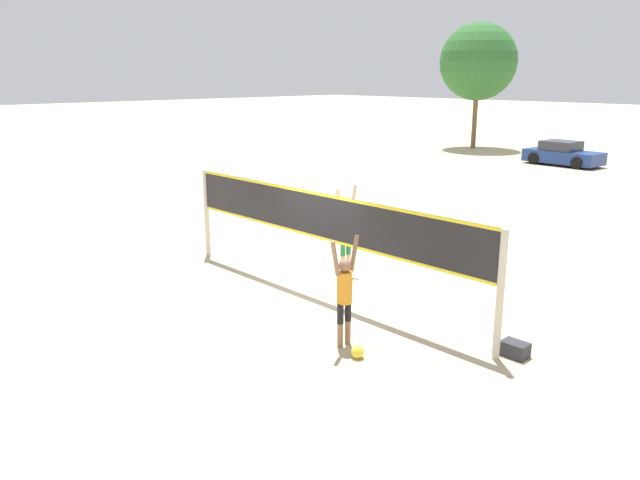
# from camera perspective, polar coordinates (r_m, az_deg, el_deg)

# --- Properties ---
(ground_plane) EXTENTS (200.00, 200.00, 0.00)m
(ground_plane) POSITION_cam_1_polar(r_m,az_deg,el_deg) (14.13, 0.00, -5.05)
(ground_plane) COLOR #C6B28C
(volleyball_net) EXTENTS (9.08, 0.13, 2.34)m
(volleyball_net) POSITION_cam_1_polar(r_m,az_deg,el_deg) (13.66, 0.00, 1.44)
(volleyball_net) COLOR beige
(volleyball_net) RESTS_ON ground_plane
(player_spiker) EXTENTS (0.28, 0.69, 2.04)m
(player_spiker) POSITION_cam_1_polar(r_m,az_deg,el_deg) (11.24, 2.25, -4.62)
(player_spiker) COLOR #8C664C
(player_spiker) RESTS_ON ground_plane
(player_blocker) EXTENTS (0.28, 0.71, 2.21)m
(player_blocker) POSITION_cam_1_polar(r_m,az_deg,el_deg) (15.27, 2.38, 1.05)
(player_blocker) COLOR beige
(player_blocker) RESTS_ON ground_plane
(volleyball) EXTENTS (0.23, 0.23, 0.23)m
(volleyball) POSITION_cam_1_polar(r_m,az_deg,el_deg) (11.12, 3.45, -10.17)
(volleyball) COLOR yellow
(volleyball) RESTS_ON ground_plane
(gear_bag) EXTENTS (0.46, 0.32, 0.27)m
(gear_bag) POSITION_cam_1_polar(r_m,az_deg,el_deg) (11.68, 17.39, -9.51)
(gear_bag) COLOR #2D2D33
(gear_bag) RESTS_ON ground_plane
(parked_car_mid) EXTENTS (4.13, 2.06, 1.31)m
(parked_car_mid) POSITION_cam_1_polar(r_m,az_deg,el_deg) (36.85, 21.30, 7.31)
(parked_car_mid) COLOR navy
(parked_car_mid) RESTS_ON ground_plane
(tree_left_cluster) EXTENTS (5.00, 5.00, 8.12)m
(tree_left_cluster) POSITION_cam_1_polar(r_m,az_deg,el_deg) (43.54, 14.27, 15.52)
(tree_left_cluster) COLOR brown
(tree_left_cluster) RESTS_ON ground_plane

